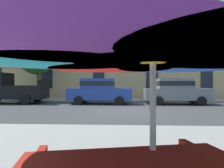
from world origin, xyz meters
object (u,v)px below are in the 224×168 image
(street_tree_left, at_px, (37,58))
(sedan_gray, at_px, (176,91))
(pickup_black, at_px, (7,89))
(sedan_blue, at_px, (100,90))
(patio_umbrella, at_px, (153,34))

(street_tree_left, bearing_deg, sedan_gray, -14.33)
(pickup_black, relative_size, sedan_gray, 1.16)
(pickup_black, height_order, street_tree_left, street_tree_left)
(sedan_blue, height_order, patio_umbrella, patio_umbrella)
(sedan_blue, relative_size, street_tree_left, 0.83)
(pickup_black, distance_m, sedan_gray, 12.02)
(sedan_blue, height_order, street_tree_left, street_tree_left)
(sedan_gray, height_order, patio_umbrella, patio_umbrella)
(street_tree_left, height_order, patio_umbrella, street_tree_left)
(sedan_blue, relative_size, patio_umbrella, 1.30)
(pickup_black, relative_size, patio_umbrella, 1.50)
(sedan_blue, bearing_deg, street_tree_left, 153.75)
(sedan_blue, xyz_separation_m, sedan_gray, (5.31, 0.00, 0.00))
(street_tree_left, distance_m, patio_umbrella, 17.38)
(pickup_black, relative_size, sedan_blue, 1.16)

